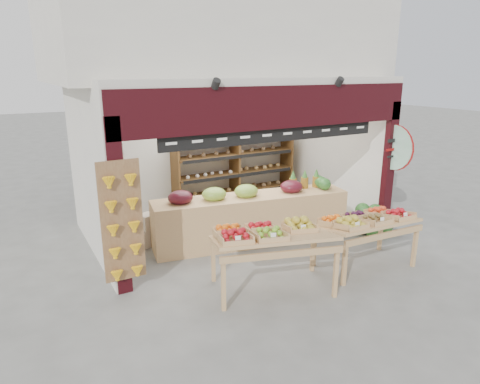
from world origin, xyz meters
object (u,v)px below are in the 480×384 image
Objects in this scene: refrigerator at (104,186)px; mid_counter at (250,217)px; display_table_right at (366,221)px; display_table_left at (264,235)px; cardboard_stack at (157,230)px; back_shelving at (235,159)px; watermelon_pile at (374,222)px.

refrigerator reaches higher than mid_counter.
display_table_right is at bearing -49.35° from refrigerator.
display_table_left is (1.48, -3.86, -0.04)m from refrigerator.
cardboard_stack is at bearing -60.70° from refrigerator.
back_shelving is 3.76× the size of watermelon_pile.
display_table_left is 1.20× the size of display_table_right.
watermelon_pile is at bearing 38.39° from display_table_right.
mid_counter is at bearing 162.27° from watermelon_pile.
cardboard_stack is at bearing -151.60° from back_shelving.
cardboard_stack is 0.26× the size of mid_counter.
back_shelving is 2.52m from mid_counter.
refrigerator reaches higher than display_table_right.
mid_counter is 1.90m from display_table_left.
refrigerator is 3.15m from mid_counter.
refrigerator is 5.27m from display_table_right.
display_table_left is (0.80, -2.63, 0.65)m from cardboard_stack.
watermelon_pile is (3.25, 0.90, -0.67)m from display_table_left.
refrigerator is 1.82× the size of cardboard_stack.
display_table_left reaches higher than cardboard_stack.
display_table_left is at bearing -114.28° from mid_counter.
cardboard_stack is at bearing 149.29° from mid_counter.
refrigerator is 0.92× the size of display_table_left.
display_table_left is (-1.67, -3.96, -0.27)m from back_shelving.
refrigerator is at bearing 111.00° from display_table_left.
display_table_right reaches higher than cardboard_stack.
display_table_right is at bearing -45.74° from cardboard_stack.
back_shelving is at bearing 2.32° from refrigerator.
display_table_left is at bearing -73.00° from cardboard_stack.
back_shelving is 0.81× the size of mid_counter.
watermelon_pile is at bearing -62.61° from back_shelving.
mid_counter is 2.63m from watermelon_pile.
refrigerator is at bearing 118.82° from cardboard_stack.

